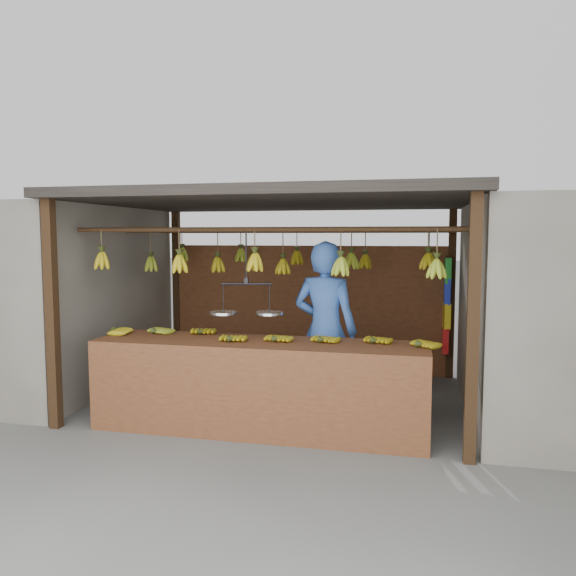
# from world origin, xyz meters

# --- Properties ---
(ground) EXTENTS (80.00, 80.00, 0.00)m
(ground) POSITION_xyz_m (0.00, 0.00, 0.00)
(ground) COLOR #5B5B57
(stall) EXTENTS (4.30, 3.30, 2.40)m
(stall) POSITION_xyz_m (0.00, 0.33, 1.97)
(stall) COLOR black
(stall) RESTS_ON ground
(neighbor_left) EXTENTS (3.00, 3.00, 2.30)m
(neighbor_left) POSITION_xyz_m (-3.60, 0.00, 1.15)
(neighbor_left) COLOR slate
(neighbor_left) RESTS_ON ground
(counter) EXTENTS (3.45, 0.75, 0.96)m
(counter) POSITION_xyz_m (0.03, -1.22, 0.70)
(counter) COLOR brown
(counter) RESTS_ON ground
(hanging_bananas) EXTENTS (3.59, 2.22, 0.38)m
(hanging_bananas) POSITION_xyz_m (-0.01, 0.00, 1.64)
(hanging_bananas) COLOR #AC9712
(hanging_bananas) RESTS_ON ground
(balance_scale) EXTENTS (0.73, 0.35, 0.85)m
(balance_scale) POSITION_xyz_m (-0.13, -1.00, 1.21)
(balance_scale) COLOR black
(balance_scale) RESTS_ON ground
(vendor) EXTENTS (0.76, 0.57, 1.88)m
(vendor) POSITION_xyz_m (0.61, -0.60, 0.94)
(vendor) COLOR #3359A5
(vendor) RESTS_ON ground
(bag_bundles) EXTENTS (0.08, 0.26, 1.28)m
(bag_bundles) POSITION_xyz_m (1.94, 1.35, 1.02)
(bag_bundles) COLOR #199926
(bag_bundles) RESTS_ON ground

